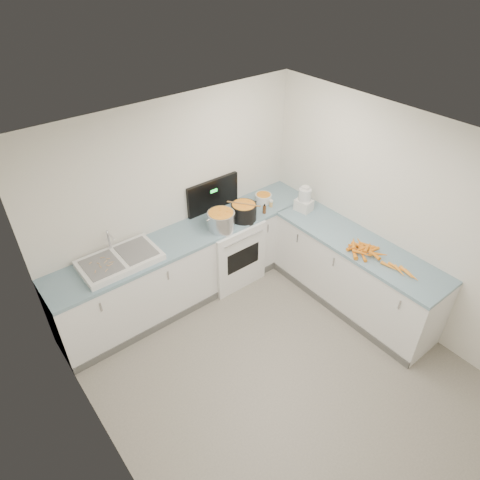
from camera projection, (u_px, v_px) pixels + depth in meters
floor at (281, 376)px, 4.62m from camera, size 3.50×4.00×0.00m
ceiling at (301, 165)px, 3.14m from camera, size 3.50×4.00×0.00m
wall_back at (174, 201)px, 5.14m from camera, size 3.50×0.00×2.50m
wall_left at (109, 396)px, 3.00m from camera, size 0.00×4.00×2.50m
wall_right at (403, 224)px, 4.75m from camera, size 0.00×4.00×2.50m
counter_back at (192, 264)px, 5.41m from camera, size 3.50×0.62×0.94m
counter_right at (354, 274)px, 5.25m from camera, size 0.62×2.20×0.94m
stove at (227, 248)px, 5.68m from camera, size 0.76×0.65×1.36m
sink at (120, 260)px, 4.66m from camera, size 0.86×0.52×0.31m
steel_pot at (221, 221)px, 5.16m from camera, size 0.39×0.39×0.25m
black_pot at (244, 212)px, 5.34m from camera, size 0.41×0.41×0.23m
wooden_spoon at (244, 204)px, 5.27m from camera, size 0.27×0.36×0.02m
mixing_bowl at (263, 198)px, 5.71m from camera, size 0.23×0.23×0.10m
extract_bottle at (264, 210)px, 5.47m from camera, size 0.04×0.04×0.11m
spice_jar at (271, 204)px, 5.61m from camera, size 0.05×0.05×0.08m
food_processor at (304, 200)px, 5.47m from camera, size 0.20×0.23×0.35m
carrot_pile at (364, 249)px, 4.83m from camera, size 0.41×0.47×0.09m
peeled_carrots at (400, 270)px, 4.55m from camera, size 0.14×0.43×0.04m
peelings at (103, 264)px, 4.55m from camera, size 0.24×0.26×0.01m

